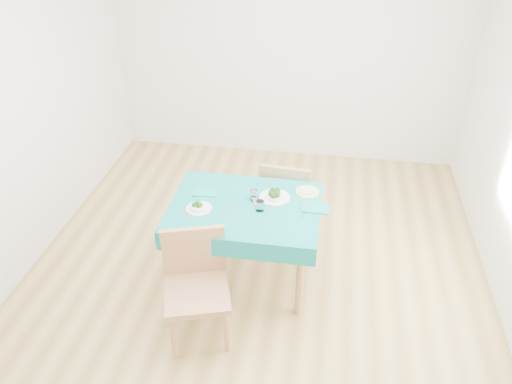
% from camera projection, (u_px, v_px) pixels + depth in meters
% --- Properties ---
extents(room_shell, '(4.02, 4.52, 2.73)m').
position_uv_depth(room_shell, '(256.00, 136.00, 3.67)').
color(room_shell, olive).
rests_on(room_shell, ground).
extents(table, '(1.18, 0.90, 0.76)m').
position_uv_depth(table, '(246.00, 243.00, 4.15)').
color(table, '#0A6E6C').
rests_on(table, ground).
extents(chair_near, '(0.59, 0.62, 1.15)m').
position_uv_depth(chair_near, '(196.00, 277.00, 3.52)').
color(chair_near, '#986B47').
rests_on(chair_near, ground).
extents(chair_far, '(0.49, 0.53, 1.12)m').
position_uv_depth(chair_far, '(288.00, 184.00, 4.59)').
color(chair_far, '#986B47').
rests_on(chair_far, ground).
extents(bowl_near, '(0.20, 0.20, 0.06)m').
position_uv_depth(bowl_near, '(199.00, 206.00, 3.89)').
color(bowl_near, white).
rests_on(bowl_near, table).
extents(bowl_far, '(0.25, 0.25, 0.08)m').
position_uv_depth(bowl_far, '(275.00, 194.00, 4.02)').
color(bowl_far, white).
rests_on(bowl_far, table).
extents(fork_near, '(0.08, 0.16, 0.00)m').
position_uv_depth(fork_near, '(187.00, 211.00, 3.88)').
color(fork_near, silver).
rests_on(fork_near, table).
extents(knife_near, '(0.09, 0.19, 0.00)m').
position_uv_depth(knife_near, '(229.00, 210.00, 3.89)').
color(knife_near, silver).
rests_on(knife_near, table).
extents(fork_far, '(0.05, 0.18, 0.00)m').
position_uv_depth(fork_far, '(255.00, 200.00, 4.01)').
color(fork_far, silver).
rests_on(fork_far, table).
extents(knife_far, '(0.08, 0.23, 0.00)m').
position_uv_depth(knife_far, '(308.00, 210.00, 3.90)').
color(knife_far, silver).
rests_on(knife_far, table).
extents(napkin_near, '(0.20, 0.15, 0.01)m').
position_uv_depth(napkin_near, '(205.00, 192.00, 4.10)').
color(napkin_near, '#0E7977').
rests_on(napkin_near, table).
extents(napkin_far, '(0.21, 0.15, 0.01)m').
position_uv_depth(napkin_far, '(316.00, 208.00, 3.91)').
color(napkin_far, '#0E7977').
rests_on(napkin_far, table).
extents(tumbler_center, '(0.07, 0.07, 0.09)m').
position_uv_depth(tumbler_center, '(254.00, 195.00, 3.99)').
color(tumbler_center, white).
rests_on(tumbler_center, table).
extents(tumbler_side, '(0.07, 0.07, 0.09)m').
position_uv_depth(tumbler_side, '(260.00, 206.00, 3.87)').
color(tumbler_side, white).
rests_on(tumbler_side, table).
extents(side_plate, '(0.20, 0.20, 0.01)m').
position_uv_depth(side_plate, '(308.00, 192.00, 4.11)').
color(side_plate, '#C2DB6B').
rests_on(side_plate, table).
extents(bread_slice, '(0.13, 0.13, 0.02)m').
position_uv_depth(bread_slice, '(308.00, 190.00, 4.10)').
color(bread_slice, beige).
rests_on(bread_slice, side_plate).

